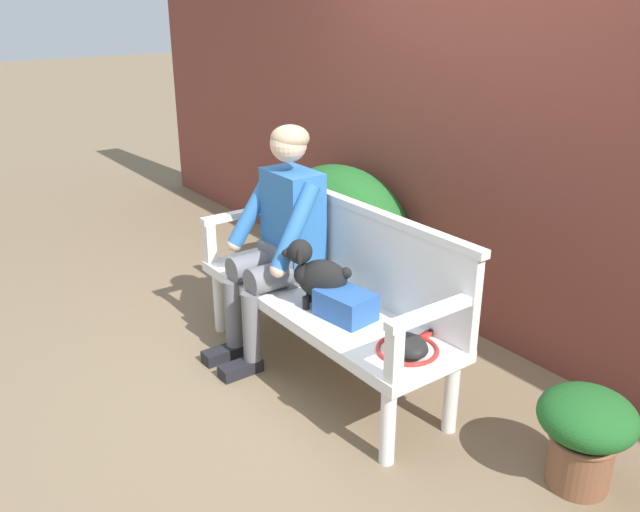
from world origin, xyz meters
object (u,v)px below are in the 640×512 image
(dog_on_bench, at_px, (316,274))
(tennis_racket, at_px, (410,347))
(garden_bench, at_px, (320,309))
(person_seated, at_px, (280,234))
(potted_plant, at_px, (585,431))
(baseball_glove, at_px, (407,345))
(sports_bag, at_px, (346,305))

(dog_on_bench, height_order, tennis_racket, dog_on_bench)
(garden_bench, height_order, person_seated, person_seated)
(tennis_racket, bearing_deg, garden_bench, -178.02)
(dog_on_bench, xyz_separation_m, potted_plant, (1.33, 0.43, -0.36))
(person_seated, bearing_deg, potted_plant, 12.50)
(potted_plant, bearing_deg, baseball_glove, -150.29)
(garden_bench, distance_m, baseball_glove, 0.70)
(garden_bench, relative_size, sports_bag, 6.16)
(dog_on_bench, height_order, potted_plant, dog_on_bench)
(tennis_racket, xyz_separation_m, potted_plant, (0.71, 0.34, -0.19))
(dog_on_bench, xyz_separation_m, tennis_racket, (0.62, 0.08, -0.17))
(person_seated, xyz_separation_m, potted_plant, (1.73, 0.38, -0.45))
(garden_bench, height_order, baseball_glove, baseball_glove)
(baseball_glove, distance_m, potted_plant, 0.82)
(dog_on_bench, xyz_separation_m, sports_bag, (0.19, 0.04, -0.11))
(baseball_glove, relative_size, potted_plant, 0.48)
(dog_on_bench, bearing_deg, potted_plant, 17.80)
(tennis_racket, bearing_deg, baseball_glove, -59.39)
(dog_on_bench, bearing_deg, garden_bench, 129.93)
(person_seated, xyz_separation_m, sports_bag, (0.60, -0.00, -0.20))
(potted_plant, bearing_deg, tennis_racket, -153.99)
(garden_bench, xyz_separation_m, tennis_racket, (0.67, 0.02, 0.07))
(person_seated, xyz_separation_m, tennis_racket, (1.02, 0.04, -0.26))
(tennis_racket, xyz_separation_m, baseball_glove, (0.03, -0.04, 0.04))
(garden_bench, distance_m, dog_on_bench, 0.25)
(garden_bench, distance_m, potted_plant, 1.43)
(tennis_racket, relative_size, potted_plant, 1.28)
(tennis_racket, bearing_deg, potted_plant, 26.01)
(dog_on_bench, relative_size, tennis_racket, 0.62)
(potted_plant, bearing_deg, garden_bench, -165.03)
(person_seated, bearing_deg, sports_bag, -0.32)
(person_seated, height_order, sports_bag, person_seated)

